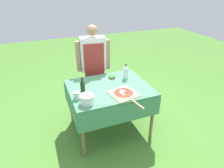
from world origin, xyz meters
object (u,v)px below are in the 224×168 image
person_cook (94,62)px  sauce_jar (77,96)px  oil_bottle (83,88)px  herb_container (112,77)px  water_bottle (126,72)px  pizza_on_peel (124,94)px  mixing_tub (87,99)px  prep_table (109,93)px

person_cook → sauce_jar: 0.97m
oil_bottle → herb_container: 0.62m
herb_container → water_bottle: bearing=-16.5°
sauce_jar → pizza_on_peel: bearing=-12.1°
person_cook → oil_bottle: (-0.38, -0.75, -0.03)m
person_cook → oil_bottle: person_cook is taller
water_bottle → sauce_jar: bearing=-159.0°
pizza_on_peel → sauce_jar: size_ratio=6.21×
mixing_tub → sauce_jar: 0.18m
prep_table → oil_bottle: bearing=-171.9°
prep_table → herb_container: size_ratio=7.34×
oil_bottle → herb_container: bearing=29.0°
prep_table → pizza_on_peel: pizza_on_peel is taller
oil_bottle → mixing_tub: bearing=-92.4°
oil_bottle → prep_table: bearing=8.1°
prep_table → mixing_tub: 0.53m
oil_bottle → water_bottle: (0.74, 0.24, 0.01)m
oil_bottle → sauce_jar: (-0.10, -0.09, -0.05)m
prep_table → person_cook: 0.73m
mixing_tub → water_bottle: bearing=32.6°
prep_table → sauce_jar: (-0.50, -0.15, 0.14)m
water_bottle → sauce_jar: (-0.85, -0.32, -0.07)m
oil_bottle → water_bottle: 0.78m
herb_container → mixing_tub: mixing_tub is taller
water_bottle → person_cook: bearing=125.5°
mixing_tub → sauce_jar: bearing=120.5°
sauce_jar → person_cook: bearing=60.2°
pizza_on_peel → water_bottle: 0.52m
prep_table → person_cook: size_ratio=0.77×
person_cook → oil_bottle: 0.84m
person_cook → herb_container: size_ratio=9.58×
person_cook → pizza_on_peel: 0.99m
person_cook → pizza_on_peel: bearing=106.4°
mixing_tub → herb_container: bearing=44.8°
prep_table → person_cook: bearing=92.0°
herb_container → sauce_jar: sauce_jar is taller
pizza_on_peel → oil_bottle: size_ratio=2.49×
herb_container → sauce_jar: size_ratio=1.60×
herb_container → pizza_on_peel: bearing=-92.7°
pizza_on_peel → sauce_jar: 0.63m
oil_bottle → sauce_jar: oil_bottle is taller
pizza_on_peel → mixing_tub: (-0.52, -0.03, 0.05)m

